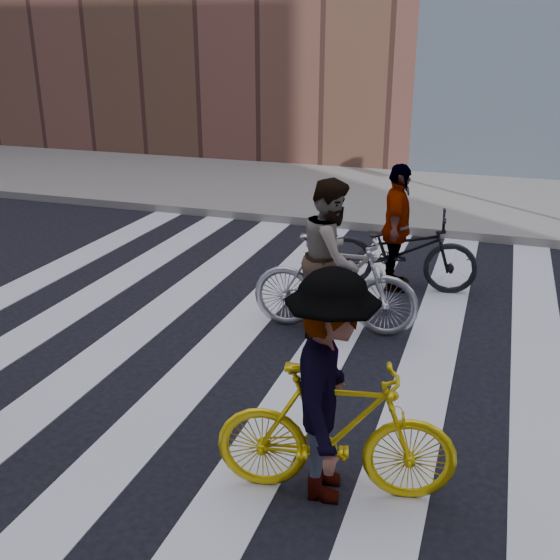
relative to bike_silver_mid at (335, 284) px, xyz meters
The scene contains 9 objects.
ground 1.14m from the bike_silver_mid, 121.23° to the right, with size 100.00×100.00×0.00m, color black.
sidewalk_far 6.70m from the bike_silver_mid, 94.36° to the left, with size 100.00×5.00×0.15m, color gray.
zebra_crosswalk 1.13m from the bike_silver_mid, 121.23° to the right, with size 8.25×10.00×0.01m.
bike_silver_mid is the anchor object (origin of this frame).
bike_yellow_right 2.89m from the bike_silver_mid, 75.52° to the right, with size 0.50×1.76×1.06m, color yellow.
bike_dark_rear 1.65m from the bike_silver_mid, 73.36° to the left, with size 0.72×2.05×1.08m, color black.
rider_mid 0.32m from the bike_silver_mid, behind, with size 0.87×0.68×1.79m, color slate.
rider_right 2.89m from the bike_silver_mid, 76.49° to the right, with size 1.14×0.66×1.77m, color slate.
rider_rear 1.66m from the bike_silver_mid, 75.03° to the left, with size 0.99×0.41×1.70m, color slate.
Camera 1 is at (2.16, -5.92, 3.22)m, focal length 42.00 mm.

